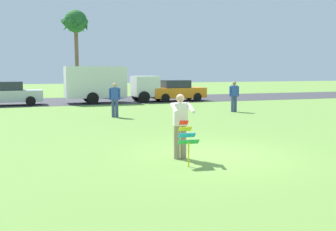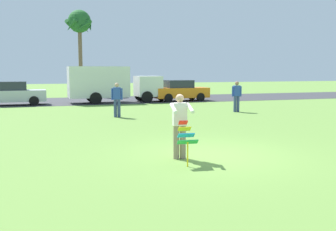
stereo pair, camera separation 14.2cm
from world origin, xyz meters
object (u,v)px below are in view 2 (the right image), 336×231
person_walker_far (237,96)px  parked_truck_white_box (110,83)px  person_kite_flyer (180,124)px  parked_car_orange (180,91)px  person_walker_near (117,99)px  palm_tree_right_near (80,25)px  parked_car_silver (13,94)px  kite_held (186,137)px

person_walker_far → parked_truck_white_box: bearing=124.7°
person_kite_flyer → parked_truck_white_box: size_ratio=0.26×
parked_car_orange → person_kite_flyer: bearing=-109.9°
parked_truck_white_box → person_walker_near: parked_truck_white_box is taller
person_kite_flyer → palm_tree_right_near: bearing=90.0°
parked_car_silver → parked_truck_white_box: parked_truck_white_box is taller
palm_tree_right_near → person_walker_far: size_ratio=4.58×
person_walker_near → person_kite_flyer: bearing=-90.6°
person_walker_far → kite_held: bearing=-123.7°
person_walker_near → person_walker_far: 6.89m
kite_held → person_walker_near: (0.18, 10.25, 0.21)m
person_kite_flyer → person_walker_far: size_ratio=1.00×
parked_car_silver → parked_truck_white_box: (6.56, 0.00, 0.64)m
parked_truck_white_box → parked_car_orange: (5.41, -0.00, -0.64)m
parked_car_orange → person_walker_near: size_ratio=2.46×
person_walker_far → person_kite_flyer: bearing=-125.2°
kite_held → person_kite_flyer: bearing=83.1°
person_walker_far → parked_car_silver: bearing=145.9°
parked_truck_white_box → palm_tree_right_near: 10.78m
parked_car_silver → person_walker_near: size_ratio=2.45×
kite_held → person_walker_far: person_walker_far is taller
person_kite_flyer → parked_car_orange: 19.42m
kite_held → person_walker_near: size_ratio=0.63×
person_walker_near → palm_tree_right_near: bearing=90.2°
parked_car_orange → person_walker_far: 8.37m
kite_held → palm_tree_right_near: palm_tree_right_near is taller
person_walker_near → person_walker_far: same height
parked_car_orange → palm_tree_right_near: (-6.58, 9.40, 5.78)m
parked_car_orange → palm_tree_right_near: size_ratio=0.54×
person_walker_far → person_walker_near: bearing=-177.2°
parked_car_silver → person_walker_near: (5.47, -8.70, 0.16)m
palm_tree_right_near → person_walker_near: (0.07, -18.10, -5.62)m
person_walker_near → parked_car_silver: bearing=122.2°
person_kite_flyer → parked_car_silver: person_kite_flyer is taller
parked_car_orange → palm_tree_right_near: bearing=125.0°
kite_held → palm_tree_right_near: size_ratio=0.14×
person_kite_flyer → person_walker_near: bearing=89.4°
person_kite_flyer → parked_car_orange: bearing=70.1°
person_kite_flyer → palm_tree_right_near: palm_tree_right_near is taller
palm_tree_right_near → person_walker_far: (6.96, -17.76, -5.62)m
palm_tree_right_near → person_walker_far: bearing=-68.6°
parked_truck_white_box → person_walker_far: bearing=-55.3°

